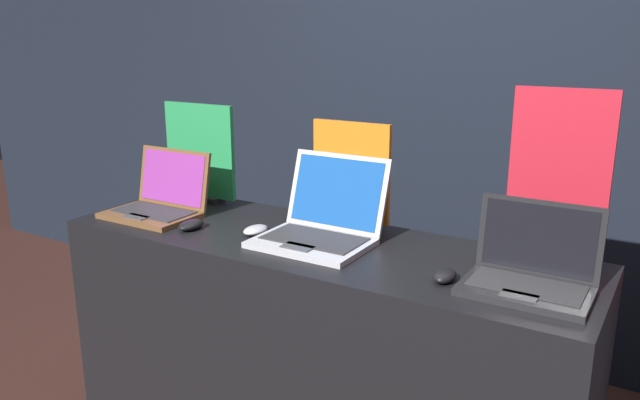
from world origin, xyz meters
TOP-DOWN VIEW (x-y plane):
  - wall_back at (0.00, 1.65)m, footprint 8.00×0.05m
  - display_counter at (0.00, 0.30)m, footprint 1.89×0.59m
  - laptop_front at (-0.70, 0.25)m, footprint 0.36×0.29m
  - mouse_front at (-0.46, 0.17)m, footprint 0.07×0.12m
  - promo_stand_front at (-0.70, 0.50)m, footprint 0.36×0.07m
  - laptop_middle at (0.01, 0.31)m, footprint 0.38×0.36m
  - mouse_middle at (-0.23, 0.25)m, footprint 0.07×0.11m
  - promo_stand_middle at (0.01, 0.52)m, footprint 0.31×0.07m
  - laptop_back at (0.74, 0.25)m, footprint 0.35×0.25m
  - mouse_back at (0.51, 0.18)m, footprint 0.06×0.10m
  - promo_stand_back at (0.74, 0.54)m, footprint 0.30×0.07m

SIDE VIEW (x-z plane):
  - display_counter at x=0.00m, z-range 0.00..0.98m
  - mouse_middle at x=-0.23m, z-range 0.98..1.01m
  - mouse_front at x=-0.46m, z-range 0.98..1.02m
  - mouse_back at x=0.51m, z-range 0.98..1.02m
  - laptop_back at x=0.74m, z-range 0.92..1.16m
  - laptop_front at x=-0.70m, z-range 0.92..1.17m
  - laptop_middle at x=0.01m, z-range 0.91..1.19m
  - promo_stand_middle at x=0.01m, z-range 0.97..1.36m
  - promo_stand_front at x=-0.70m, z-range 0.97..1.39m
  - promo_stand_back at x=0.74m, z-range 0.97..1.52m
  - wall_back at x=0.00m, z-range 0.00..2.80m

